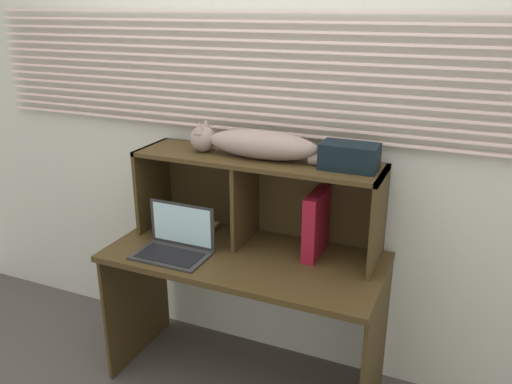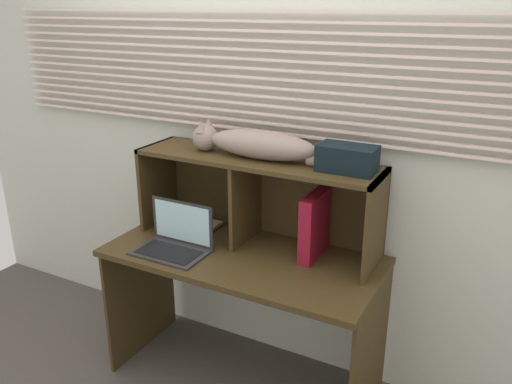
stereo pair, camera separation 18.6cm
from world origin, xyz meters
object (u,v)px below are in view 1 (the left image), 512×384
object	(u,v)px
laptop	(175,243)
storage_box	(349,156)
cat	(257,144)
binder_upright	(316,224)
book_stack	(195,229)

from	to	relation	value
laptop	storage_box	world-z (taller)	storage_box
laptop	cat	bearing A→B (deg)	39.01
laptop	binder_upright	size ratio (longest dim) A/B	1.12
laptop	book_stack	world-z (taller)	laptop
laptop	storage_box	distance (m)	0.93
book_stack	storage_box	distance (m)	0.94
laptop	storage_box	xyz separation A→B (m)	(0.77, 0.26, 0.46)
laptop	storage_box	bearing A→B (deg)	18.60
book_stack	laptop	bearing A→B (deg)	-82.62
cat	book_stack	bearing A→B (deg)	-178.75
storage_box	binder_upright	bearing A→B (deg)	180.00
laptop	book_stack	xyz separation A→B (m)	(-0.03, 0.25, -0.03)
cat	storage_box	world-z (taller)	cat
storage_box	cat	bearing A→B (deg)	-180.00
cat	laptop	world-z (taller)	cat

